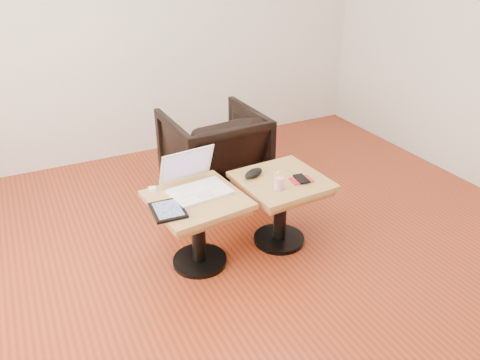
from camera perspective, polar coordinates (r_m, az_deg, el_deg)
name	(u,v)px	position (r m, az deg, el deg)	size (l,w,h in m)	color
room_shell	(268,64)	(2.38, 3.41, 13.93)	(4.52, 4.52, 2.71)	maroon
side_table_left	(198,215)	(2.93, -5.20, -4.21)	(0.60, 0.60, 0.49)	black
side_table_right	(281,195)	(3.14, 5.02, -1.83)	(0.57, 0.57, 0.49)	black
laptop	(196,183)	(2.93, -5.43, -0.35)	(0.39, 0.37, 0.24)	white
tablet	(168,210)	(2.74, -8.78, -3.66)	(0.20, 0.25, 0.02)	black
charging_adapter	(152,190)	(2.97, -10.66, -1.15)	(0.04, 0.04, 0.03)	white
glasses_case	(254,173)	(3.09, 1.67, 0.85)	(0.16, 0.07, 0.05)	black
striped_cup	(279,183)	(2.94, 4.75, -0.43)	(0.06, 0.06, 0.08)	#C74072
earbuds_tangle	(277,172)	(3.15, 4.56, 0.94)	(0.06, 0.04, 0.01)	white
phone_on_sleeve	(301,179)	(3.07, 7.49, 0.08)	(0.15, 0.13, 0.02)	maroon
armchair	(214,151)	(3.84, -3.23, 3.53)	(0.73, 0.75, 0.68)	black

